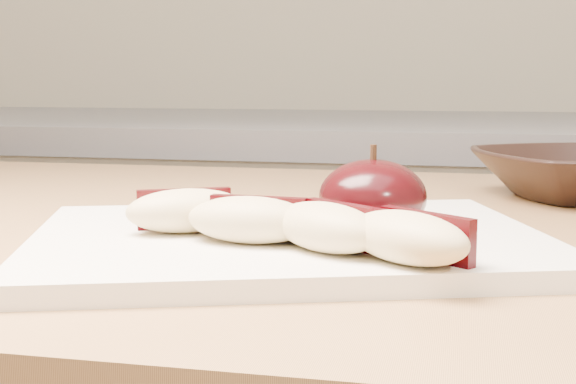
# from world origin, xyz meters

# --- Properties ---
(cutting_board) EXTENTS (0.37, 0.32, 0.01)m
(cutting_board) POSITION_xyz_m (0.07, 0.39, 0.91)
(cutting_board) COLOR silver
(cutting_board) RESTS_ON island_counter
(apple_half) EXTENTS (0.09, 0.09, 0.06)m
(apple_half) POSITION_xyz_m (0.11, 0.42, 0.93)
(apple_half) COLOR black
(apple_half) RESTS_ON cutting_board
(apple_wedge_a) EXTENTS (0.08, 0.07, 0.03)m
(apple_wedge_a) POSITION_xyz_m (0.01, 0.37, 0.93)
(apple_wedge_a) COLOR beige
(apple_wedge_a) RESTS_ON cutting_board
(apple_wedge_b) EXTENTS (0.08, 0.04, 0.03)m
(apple_wedge_b) POSITION_xyz_m (0.05, 0.35, 0.93)
(apple_wedge_b) COLOR beige
(apple_wedge_b) RESTS_ON cutting_board
(apple_wedge_c) EXTENTS (0.08, 0.07, 0.03)m
(apple_wedge_c) POSITION_xyz_m (0.10, 0.34, 0.93)
(apple_wedge_c) COLOR beige
(apple_wedge_c) RESTS_ON cutting_board
(apple_wedge_d) EXTENTS (0.08, 0.07, 0.03)m
(apple_wedge_d) POSITION_xyz_m (0.15, 0.32, 0.93)
(apple_wedge_d) COLOR beige
(apple_wedge_d) RESTS_ON cutting_board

